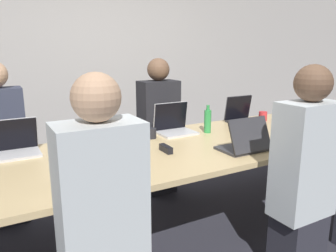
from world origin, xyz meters
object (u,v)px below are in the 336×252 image
(person_far_left, at_px, (2,147))
(stapler, at_px, (166,149))
(laptop_far_right, at_px, (241,115))
(laptop_near_left, at_px, (84,171))
(laptop_near_midright, at_px, (246,142))
(cup_far_center, at_px, (151,133))
(cup_far_right, at_px, (263,116))
(laptop_far_center, at_px, (174,124))
(bottle_near_midright, at_px, (255,131))
(laptop_near_right, at_px, (313,131))
(person_near_left, at_px, (103,226))
(person_far_center, at_px, (159,129))
(person_near_midright, at_px, (303,178))
(laptop_far_left, at_px, (16,144))
(bottle_far_center, at_px, (208,121))

(person_far_left, xyz_separation_m, stapler, (1.08, -0.97, 0.08))
(laptop_far_right, height_order, laptop_near_left, laptop_far_right)
(laptop_near_midright, height_order, person_far_left, person_far_left)
(cup_far_center, bearing_deg, cup_far_right, 2.31)
(laptop_far_right, bearing_deg, cup_far_right, -15.49)
(laptop_far_center, height_order, laptop_near_left, laptop_far_center)
(laptop_far_right, bearing_deg, bottle_near_midright, -122.87)
(person_far_left, distance_m, laptop_near_right, 2.70)
(person_near_left, height_order, person_far_left, person_far_left)
(person_far_left, bearing_deg, person_far_center, -3.39)
(person_near_midright, height_order, bottle_near_midright, person_near_midright)
(cup_far_center, relative_size, laptop_near_left, 0.28)
(laptop_far_left, bearing_deg, person_near_left, -77.80)
(person_far_center, bearing_deg, laptop_far_left, -164.79)
(person_near_midright, relative_size, person_near_left, 1.00)
(cup_far_right, bearing_deg, cup_far_center, -177.69)
(laptop_far_center, distance_m, person_near_left, 1.62)
(bottle_near_midright, height_order, person_far_left, person_far_left)
(cup_far_center, bearing_deg, person_far_left, 154.25)
(laptop_far_left, height_order, stapler, laptop_far_left)
(cup_far_center, height_order, laptop_near_right, laptop_near_right)
(person_near_midright, height_order, person_near_left, person_near_midright)
(laptop_near_left, bearing_deg, cup_far_right, -161.23)
(person_far_left, bearing_deg, laptop_far_center, -18.72)
(cup_far_center, distance_m, laptop_far_left, 1.08)
(stapler, bearing_deg, cup_far_right, 18.90)
(cup_far_right, bearing_deg, laptop_far_left, 179.17)
(person_near_left, relative_size, stapler, 9.44)
(cup_far_right, height_order, person_near_midright, person_near_midright)
(person_far_left, bearing_deg, bottle_near_midright, -29.75)
(cup_far_center, relative_size, cup_far_right, 0.91)
(laptop_far_right, distance_m, person_near_left, 2.32)
(laptop_near_midright, relative_size, bottle_near_midright, 1.72)
(bottle_far_center, xyz_separation_m, laptop_near_midright, (-0.09, -0.62, -0.04))
(person_near_midright, bearing_deg, cup_far_center, -67.06)
(cup_far_center, distance_m, laptop_near_left, 1.03)
(bottle_near_midright, relative_size, stapler, 1.37)
(person_far_left, bearing_deg, cup_far_center, -25.75)
(laptop_far_right, distance_m, person_near_midright, 1.47)
(bottle_far_center, height_order, person_near_left, person_near_left)
(laptop_far_left, bearing_deg, laptop_far_center, -0.75)
(laptop_near_midright, bearing_deg, stapler, -27.78)
(cup_far_right, height_order, laptop_near_midright, laptop_near_midright)
(laptop_near_left, distance_m, laptop_near_right, 2.00)
(laptop_near_right, bearing_deg, stapler, -12.72)
(person_far_left, bearing_deg, bottle_far_center, -20.43)
(cup_far_center, height_order, person_near_left, person_near_left)
(cup_far_right, distance_m, laptop_far_left, 2.47)
(laptop_near_right, height_order, stapler, laptop_near_right)
(person_near_midright, relative_size, person_far_left, 1.00)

